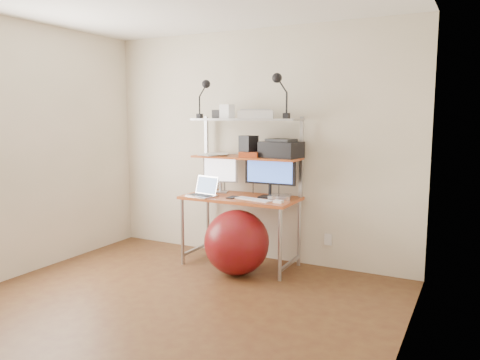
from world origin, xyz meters
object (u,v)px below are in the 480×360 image
object	(u,v)px
monitor_black	(270,171)
laptop	(204,192)
monitor_silver	(221,172)
exercise_ball	(237,242)
printer	(281,149)

from	to	relation	value
monitor_black	laptop	world-z (taller)	monitor_black
monitor_silver	laptop	world-z (taller)	monitor_silver
monitor_black	laptop	distance (m)	0.73
exercise_ball	monitor_silver	bearing A→B (deg)	135.29
printer	exercise_ball	bearing A→B (deg)	-112.79
monitor_silver	laptop	size ratio (longest dim) A/B	1.25
monitor_black	exercise_ball	size ratio (longest dim) A/B	0.85
laptop	monitor_silver	bearing A→B (deg)	95.42
monitor_silver	exercise_ball	size ratio (longest dim) A/B	0.65
monitor_black	laptop	xyz separation A→B (m)	(-0.65, -0.23, -0.23)
monitor_silver	exercise_ball	distance (m)	0.87
monitor_black	printer	xyz separation A→B (m)	(0.09, 0.07, 0.22)
monitor_black	printer	world-z (taller)	printer
laptop	printer	bearing A→B (deg)	35.45
laptop	printer	xyz separation A→B (m)	(0.74, 0.31, 0.46)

